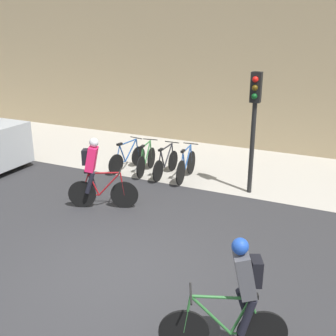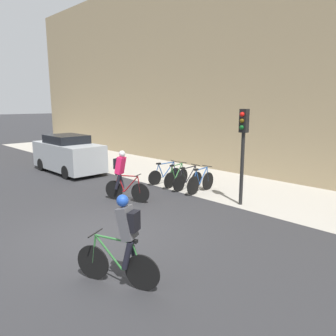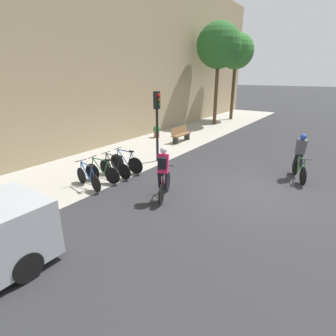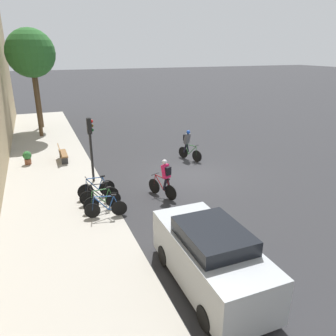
{
  "view_description": "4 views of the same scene",
  "coord_description": "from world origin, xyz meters",
  "views": [
    {
      "loc": [
        3.63,
        -5.61,
        4.34
      ],
      "look_at": [
        -0.08,
        2.2,
        1.36
      ],
      "focal_mm": 45.0,
      "sensor_mm": 36.0,
      "label": 1
    },
    {
      "loc": [
        7.06,
        -4.31,
        3.39
      ],
      "look_at": [
        -0.22,
        2.71,
        1.38
      ],
      "focal_mm": 35.0,
      "sensor_mm": 36.0,
      "label": 2
    },
    {
      "loc": [
        -8.45,
        -2.27,
        3.89
      ],
      "look_at": [
        -1.41,
        2.58,
        0.84
      ],
      "focal_mm": 28.0,
      "sensor_mm": 36.0,
      "label": 3
    },
    {
      "loc": [
        -14.47,
        7.16,
        6.25
      ],
      "look_at": [
        -1.32,
        1.82,
        1.09
      ],
      "focal_mm": 35.0,
      "sensor_mm": 36.0,
      "label": 4
    }
  ],
  "objects": [
    {
      "name": "cyclist_pink",
      "position": [
        -2.08,
        2.28,
        0.95
      ],
      "size": [
        1.61,
        0.75,
        1.79
      ],
      "color": "black",
      "rests_on": "ground"
    },
    {
      "name": "parked_bike_0",
      "position": [
        -2.86,
        5.08,
        0.39
      ],
      "size": [
        0.49,
        1.64,
        0.95
      ],
      "color": "black",
      "rests_on": "ground"
    },
    {
      "name": "parked_bike_2",
      "position": [
        -1.53,
        5.08,
        0.39
      ],
      "size": [
        0.46,
        1.68,
        0.95
      ],
      "color": "black",
      "rests_on": "ground"
    },
    {
      "name": "parked_car",
      "position": [
        -7.91,
        3.25,
        0.9
      ],
      "size": [
        4.3,
        1.84,
        1.85
      ],
      "color": "#9EA3A8",
      "rests_on": "ground"
    },
    {
      "name": "street_tree_0",
      "position": [
        11.79,
        6.96,
        5.97
      ],
      "size": [
        3.39,
        3.39,
        7.7
      ],
      "color": "#4C3823",
      "rests_on": "ground"
    },
    {
      "name": "street_tree_1",
      "position": [
        14.99,
        6.78,
        5.76
      ],
      "size": [
        2.99,
        2.99,
        7.3
      ],
      "color": "#4C3823",
      "rests_on": "ground"
    },
    {
      "name": "cyclist_grey",
      "position": [
        2.45,
        -0.99,
        0.95
      ],
      "size": [
        1.62,
        0.78,
        1.79
      ],
      "color": "black",
      "rests_on": "ground"
    },
    {
      "name": "ground",
      "position": [
        0.0,
        0.0,
        0.0
      ],
      "size": [
        200.0,
        200.0,
        0.0
      ],
      "primitive_type": "plane",
      "color": "#2B2B2D"
    },
    {
      "name": "kerb_strip",
      "position": [
        0.0,
        6.75,
        0.0
      ],
      "size": [
        44.0,
        4.5,
        0.01
      ],
      "primitive_type": "cube",
      "color": "#A39E93",
      "rests_on": "ground"
    },
    {
      "name": "potted_plant",
      "position": [
        5.07,
        7.94,
        0.44
      ],
      "size": [
        0.48,
        0.48,
        0.78
      ],
      "color": "brown",
      "rests_on": "ground"
    },
    {
      "name": "parked_bike_1",
      "position": [
        -2.19,
        5.08,
        0.39
      ],
      "size": [
        0.46,
        1.6,
        0.96
      ],
      "color": "black",
      "rests_on": "ground"
    },
    {
      "name": "bench",
      "position": [
        4.96,
        6.02,
        0.47
      ],
      "size": [
        1.65,
        0.44,
        0.89
      ],
      "color": "brown",
      "rests_on": "ground"
    },
    {
      "name": "parked_bike_3",
      "position": [
        -0.87,
        5.08,
        0.41
      ],
      "size": [
        0.46,
        1.68,
        0.99
      ],
      "color": "black",
      "rests_on": "ground"
    },
    {
      "name": "traffic_light_pole",
      "position": [
        1.07,
        4.88,
        2.24
      ],
      "size": [
        0.26,
        0.3,
        3.21
      ],
      "color": "black",
      "rests_on": "ground"
    }
  ]
}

